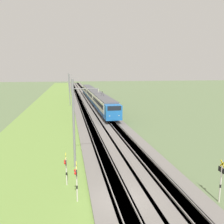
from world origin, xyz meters
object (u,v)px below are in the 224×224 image
Objects in this scene: crossing_signal_far at (221,177)px; crossing_signal_aux at (66,167)px; catenary_mast_near at (74,124)px; catenary_mast_mid at (70,90)px; passenger_train at (94,95)px; catenary_mast_far at (69,83)px; catenary_mast_distant at (68,80)px; crossing_signal_near at (76,179)px.

crossing_signal_aux is at bearing 157.73° from crossing_signal_far.
catenary_mast_near is 1.00× the size of catenary_mast_mid.
catenary_mast_far reaches higher than passenger_train.
catenary_mast_near is at bearing 180.00° from catenary_mast_distant.
catenary_mast_mid is (47.66, 9.98, 2.53)m from crossing_signal_far.
catenary_mast_distant is at bearing -0.00° from catenary_mast_mid.
catenary_mast_far is at bearing -90.08° from crossing_signal_near.
crossing_signal_near is 0.36× the size of catenary_mast_mid.
crossing_signal_near is 2.62m from crossing_signal_aux.
passenger_train is at bearing -9.00° from catenary_mast_near.
crossing_signal_far is 1.12× the size of crossing_signal_aux.
catenary_mast_near is at bearing -104.26° from crossing_signal_aux.
catenary_mast_near is at bearing 180.00° from catenary_mast_mid.
catenary_mast_near is (-44.97, 7.12, 2.16)m from passenger_train.
catenary_mast_mid is (39.84, -0.00, -0.00)m from catenary_mast_near.
passenger_train is 74.93m from catenary_mast_distant.
passenger_train is at bearing -99.37° from crossing_signal_aux.
crossing_signal_far is 0.38× the size of catenary_mast_distant.
crossing_signal_far is 0.37× the size of catenary_mast_far.
passenger_train is 20.64× the size of crossing_signal_aux.
catenary_mast_near is 1.00× the size of catenary_mast_far.
catenary_mast_distant reaches higher than crossing_signal_near.
crossing_signal_near reaches higher than crossing_signal_aux.
catenary_mast_near is 39.84m from catenary_mast_mid.
catenary_mast_mid is 79.69m from catenary_mast_distant.
crossing_signal_far is 0.37× the size of catenary_mast_near.
catenary_mast_mid is 1.03× the size of catenary_mast_distant.
passenger_train is 35.51m from catenary_mast_far.
passenger_train is at bearing -54.26° from catenary_mast_mid.
catenary_mast_near reaches higher than passenger_train.
catenary_mast_near is at bearing 141.91° from crossing_signal_far.
passenger_train is 45.58m from catenary_mast_near.
catenary_mast_distant is (39.84, -0.00, -0.14)m from catenary_mast_far.
crossing_signal_aux is 0.33× the size of catenary_mast_mid.
crossing_signal_aux is 83.12m from catenary_mast_far.
catenary_mast_mid is at bearing -91.14° from crossing_signal_aux.
catenary_mast_distant reaches higher than crossing_signal_aux.
catenary_mast_near is at bearing -91.13° from crossing_signal_near.
crossing_signal_aux is at bearing 178.86° from catenary_mast_mid.
catenary_mast_distant reaches higher than passenger_train.
catenary_mast_near reaches higher than catenary_mast_mid.
catenary_mast_distant is (119.53, -0.00, -0.13)m from catenary_mast_near.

